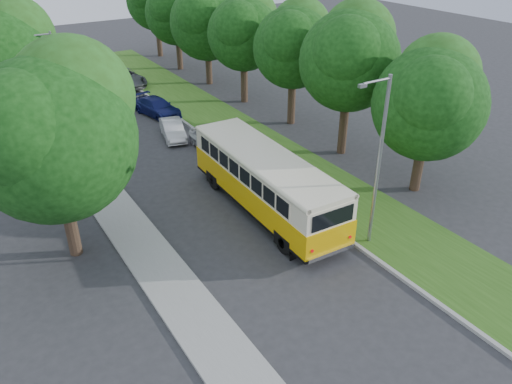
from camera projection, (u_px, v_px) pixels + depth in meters
ground at (263, 245)px, 23.24m from camera, size 120.00×120.00×0.00m
curb at (268, 182)px, 28.58m from camera, size 0.20×70.00×0.15m
grass_verge at (301, 172)px, 29.68m from camera, size 4.50×70.00×0.13m
sidewalk at (126, 225)px, 24.66m from camera, size 2.20×70.00×0.12m
treeline at (162, 37)px, 35.12m from camera, size 24.27×41.91×9.46m
lamppost_near at (378, 159)px, 21.24m from camera, size 1.71×0.16×8.00m
lamppost_far at (59, 88)px, 30.86m from camera, size 1.71×0.16×7.50m
warning_sign at (87, 145)px, 29.15m from camera, size 0.56×0.10×2.50m
vintage_bus at (266, 183)px, 25.15m from camera, size 3.13×10.95×3.23m
car_silver at (209, 140)px, 32.43m from camera, size 1.66×3.93×1.33m
car_white at (173, 129)px, 34.14m from camera, size 2.15×3.96×1.24m
car_blue at (157, 107)px, 38.01m from camera, size 2.79×4.85×1.32m
car_grey at (123, 77)px, 44.62m from camera, size 3.19×5.75×1.52m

